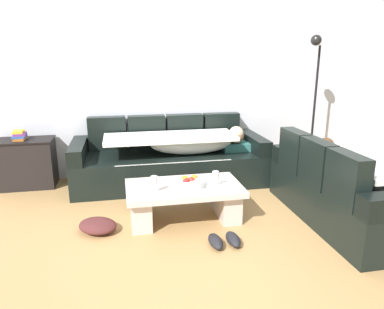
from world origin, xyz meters
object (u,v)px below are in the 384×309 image
at_px(pair_of_shoes, 224,240).
at_px(fruit_bowl, 191,182).
at_px(floor_lamp, 313,98).
at_px(book_stack_on_cabinet, 19,135).
at_px(crumpled_garment, 98,226).
at_px(wine_glass_near_right, 216,176).
at_px(open_magazine, 213,183).
at_px(side_cabinet, 27,163).
at_px(couch_along_wall, 173,159).
at_px(couch_near_window, 345,189).
at_px(wine_glass_near_left, 154,181).
at_px(coffee_table, 184,198).

bearing_deg(pair_of_shoes, fruit_bowl, 109.12).
bearing_deg(floor_lamp, book_stack_on_cabinet, 175.51).
xyz_separation_m(book_stack_on_cabinet, crumpled_garment, (1.01, -1.49, -0.64)).
bearing_deg(wine_glass_near_right, floor_lamp, 34.67).
distance_m(open_magazine, side_cabinet, 2.57).
distance_m(fruit_bowl, open_magazine, 0.25).
xyz_separation_m(couch_along_wall, pair_of_shoes, (0.21, -1.77, -0.28)).
relative_size(couch_near_window, crumpled_garment, 4.60).
relative_size(couch_near_window, book_stack_on_cabinet, 8.27).
relative_size(couch_along_wall, wine_glass_near_left, 15.27).
bearing_deg(coffee_table, couch_near_window, -11.27).
relative_size(book_stack_on_cabinet, pair_of_shoes, 0.75).
bearing_deg(book_stack_on_cabinet, couch_near_window, -25.68).
height_order(couch_along_wall, fruit_bowl, couch_along_wall).
distance_m(coffee_table, fruit_bowl, 0.20).
relative_size(coffee_table, pair_of_shoes, 4.06).
relative_size(wine_glass_near_right, pair_of_shoes, 0.56).
xyz_separation_m(wine_glass_near_right, open_magazine, (0.00, 0.11, -0.11)).
bearing_deg(wine_glass_near_left, pair_of_shoes, -39.36).
bearing_deg(book_stack_on_cabinet, wine_glass_near_left, -43.68).
bearing_deg(fruit_bowl, couch_near_window, -10.62).
xyz_separation_m(open_magazine, floor_lamp, (1.69, 1.07, 0.73)).
bearing_deg(floor_lamp, pair_of_shoes, -135.91).
xyz_separation_m(floor_lamp, crumpled_garment, (-2.90, -1.18, -1.06)).
distance_m(fruit_bowl, pair_of_shoes, 0.72).
bearing_deg(fruit_bowl, wine_glass_near_right, -15.06).
xyz_separation_m(fruit_bowl, wine_glass_near_right, (0.24, -0.07, 0.07)).
relative_size(floor_lamp, crumpled_garment, 4.88).
xyz_separation_m(couch_near_window, wine_glass_near_left, (-1.98, 0.20, 0.16)).
bearing_deg(open_magazine, floor_lamp, 30.95).
distance_m(couch_near_window, pair_of_shoes, 1.45).
height_order(wine_glass_near_left, pair_of_shoes, wine_glass_near_left).
xyz_separation_m(wine_glass_near_left, open_magazine, (0.63, 0.13, -0.11)).
relative_size(wine_glass_near_right, open_magazine, 0.59).
bearing_deg(open_magazine, fruit_bowl, -172.09).
relative_size(couch_near_window, floor_lamp, 0.94).
bearing_deg(couch_along_wall, crumpled_garment, -126.64).
height_order(open_magazine, pair_of_shoes, open_magazine).
xyz_separation_m(fruit_bowl, pair_of_shoes, (0.20, -0.58, -0.38)).
height_order(wine_glass_near_left, open_magazine, wine_glass_near_left).
xyz_separation_m(couch_near_window, open_magazine, (-1.35, 0.34, 0.05)).
relative_size(couch_along_wall, side_cabinet, 3.52).
relative_size(side_cabinet, crumpled_garment, 1.80).
relative_size(fruit_bowl, side_cabinet, 0.39).
xyz_separation_m(coffee_table, open_magazine, (0.31, 0.01, 0.15)).
distance_m(book_stack_on_cabinet, pair_of_shoes, 3.02).
bearing_deg(fruit_bowl, book_stack_on_cabinet, 144.32).
bearing_deg(wine_glass_near_left, crumpled_garment, 178.23).
relative_size(floor_lamp, pair_of_shoes, 6.60).
bearing_deg(crumpled_garment, couch_along_wall, 53.36).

